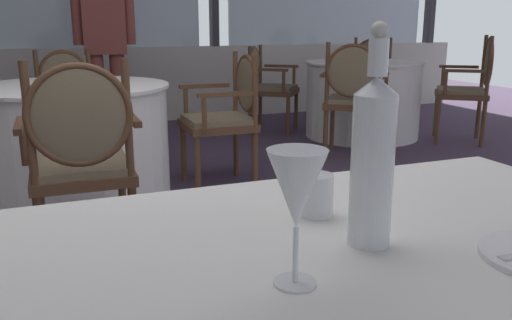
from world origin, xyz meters
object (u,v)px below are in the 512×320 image
object	(u,v)px
water_bottle	(373,157)
dining_chair_2_3	(371,72)
dining_chair_1_3	(81,150)
dining_chair_2_0	(266,81)
wine_glass	(297,192)
diner_person_1	(105,37)
water_tumbler	(316,195)
dining_chair_1_1	(66,97)
dining_chair_1_0	(229,109)
dining_chair_2_2	(472,81)
dining_chair_2_1	(353,91)

from	to	relation	value
water_bottle	dining_chair_2_3	xyz separation A→B (m)	(3.08, 4.71, -0.35)
dining_chair_1_3	water_bottle	bearing A→B (deg)	-167.36
dining_chair_2_3	dining_chair_2_0	bearing A→B (deg)	-44.80
wine_glass	diner_person_1	distance (m)	4.36
dining_chair_2_0	dining_chair_2_3	world-z (taller)	dining_chair_2_3
water_tumbler	dining_chair_2_0	world-z (taller)	dining_chair_2_0
water_tumbler	water_bottle	bearing A→B (deg)	-83.62
wine_glass	dining_chair_1_1	distance (m)	3.94
wine_glass	dining_chair_1_1	size ratio (longest dim) A/B	0.22
water_bottle	dining_chair_1_0	size ratio (longest dim) A/B	0.41
dining_chair_1_0	dining_chair_1_3	size ratio (longest dim) A/B	0.95
water_bottle	wine_glass	distance (m)	0.20
wine_glass	dining_chair_2_0	distance (m)	4.98
water_tumbler	dining_chair_2_3	world-z (taller)	dining_chair_2_3
water_tumbler	dining_chair_1_0	world-z (taller)	dining_chair_1_0
dining_chair_2_0	water_tumbler	bearing A→B (deg)	-74.18
dining_chair_2_0	dining_chair_2_2	distance (m)	2.01
dining_chair_1_1	diner_person_1	world-z (taller)	diner_person_1
dining_chair_1_0	diner_person_1	xyz separation A→B (m)	(-0.64, 1.48, 0.46)
water_tumbler	dining_chair_2_2	size ratio (longest dim) A/B	0.08
dining_chair_2_1	dining_chair_1_3	bearing A→B (deg)	158.30
wine_glass	dining_chair_1_0	world-z (taller)	wine_glass
dining_chair_2_0	dining_chair_2_2	world-z (taller)	dining_chair_2_2
wine_glass	water_tumbler	xyz separation A→B (m)	(0.17, 0.25, -0.10)
dining_chair_2_1	dining_chair_2_2	distance (m)	1.43
water_bottle	dining_chair_2_0	world-z (taller)	water_bottle
diner_person_1	dining_chair_2_2	bearing A→B (deg)	-101.68
dining_chair_1_0	dining_chair_1_3	distance (m)	1.47
wine_glass	water_tumbler	bearing A→B (deg)	56.90
wine_glass	dining_chair_2_3	distance (m)	5.81
wine_glass	dining_chair_2_1	bearing A→B (deg)	57.30
dining_chair_1_3	dining_chair_2_1	world-z (taller)	dining_chair_1_3
dining_chair_1_0	water_bottle	bearing A→B (deg)	77.06
water_tumbler	diner_person_1	bearing A→B (deg)	89.11
water_bottle	diner_person_1	size ratio (longest dim) A/B	0.22
dining_chair_1_3	dining_chair_2_0	world-z (taller)	dining_chair_1_3
dining_chair_2_1	dining_chair_2_3	size ratio (longest dim) A/B	1.02
wine_glass	dining_chair_2_0	size ratio (longest dim) A/B	0.23
wine_glass	dining_chair_2_2	world-z (taller)	dining_chair_2_2
wine_glass	diner_person_1	size ratio (longest dim) A/B	0.12
dining_chair_1_3	dining_chair_2_1	xyz separation A→B (m)	(2.23, 1.35, 0.01)
wine_glass	water_tumbler	world-z (taller)	wine_glass
water_tumbler	diner_person_1	distance (m)	4.11
dining_chair_2_2	water_tumbler	bearing A→B (deg)	80.67
water_bottle	dining_chair_1_3	size ratio (longest dim) A/B	0.39
water_bottle	dining_chair_1_3	xyz separation A→B (m)	(-0.37, 1.76, -0.34)
water_bottle	dining_chair_2_1	world-z (taller)	water_bottle
wine_glass	dining_chair_1_0	distance (m)	3.02
dining_chair_2_2	dining_chair_2_3	world-z (taller)	dining_chair_2_2
water_bottle	dining_chair_1_0	bearing A→B (deg)	76.20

